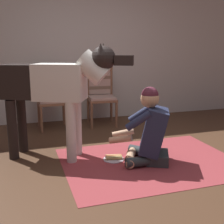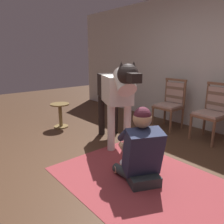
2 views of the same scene
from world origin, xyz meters
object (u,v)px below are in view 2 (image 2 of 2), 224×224
object	(u,v)px
dining_chair_right_of_pair	(213,109)
large_dog	(116,92)
hot_dog_on_plate	(129,161)
round_side_table	(60,113)
dining_chair_left_of_pair	(171,101)
person_sitting_on_floor	(141,151)

from	to	relation	value
dining_chair_right_of_pair	large_dog	distance (m)	1.71
hot_dog_on_plate	round_side_table	distance (m)	2.01
dining_chair_left_of_pair	person_sitting_on_floor	bearing A→B (deg)	-64.64
dining_chair_left_of_pair	person_sitting_on_floor	xyz separation A→B (m)	(0.89, -1.87, -0.18)
dining_chair_right_of_pair	hot_dog_on_plate	xyz separation A→B (m)	(-0.32, -1.69, -0.52)
large_dog	round_side_table	bearing A→B (deg)	-168.60
person_sitting_on_floor	hot_dog_on_plate	bearing A→B (deg)	153.72
large_dog	round_side_table	world-z (taller)	large_dog
dining_chair_right_of_pair	round_side_table	xyz separation A→B (m)	(-2.31, -1.66, -0.25)
hot_dog_on_plate	round_side_table	xyz separation A→B (m)	(-1.99, 0.03, 0.27)
large_dog	round_side_table	size ratio (longest dim) A/B	3.22
person_sitting_on_floor	dining_chair_left_of_pair	bearing A→B (deg)	115.36
dining_chair_right_of_pair	large_dog	bearing A→B (deg)	-124.21
hot_dog_on_plate	round_side_table	bearing A→B (deg)	179.13
hot_dog_on_plate	large_dog	bearing A→B (deg)	153.72
dining_chair_left_of_pair	large_dog	size ratio (longest dim) A/B	0.62
dining_chair_left_of_pair	person_sitting_on_floor	world-z (taller)	dining_chair_left_of_pair
dining_chair_right_of_pair	round_side_table	distance (m)	2.85
dining_chair_right_of_pair	person_sitting_on_floor	xyz separation A→B (m)	(0.05, -1.87, -0.18)
dining_chair_right_of_pair	hot_dog_on_plate	size ratio (longest dim) A/B	3.88
dining_chair_left_of_pair	hot_dog_on_plate	bearing A→B (deg)	-72.94
dining_chair_right_of_pair	person_sitting_on_floor	world-z (taller)	dining_chair_right_of_pair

